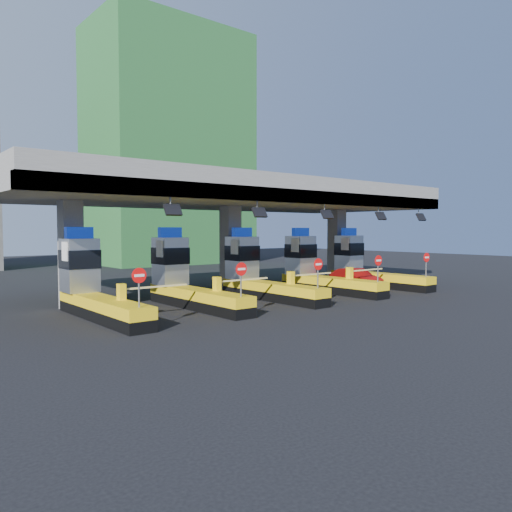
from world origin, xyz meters
TOP-DOWN VIEW (x-y plane):
  - ground at (0.00, 0.00)m, footprint 120.00×120.00m
  - toll_canopy at (0.00, 2.87)m, footprint 28.00×12.09m
  - toll_lane_far_left at (-10.00, 0.28)m, footprint 4.43×8.00m
  - toll_lane_left at (-5.00, 0.28)m, footprint 4.43×8.00m
  - toll_lane_center at (0.00, 0.28)m, footprint 4.43×8.00m
  - toll_lane_right at (5.00, 0.28)m, footprint 4.43×8.00m
  - toll_lane_far_right at (10.00, 0.28)m, footprint 4.43×8.00m
  - bg_building_scaffold at (12.00, 32.00)m, footprint 18.00×12.00m
  - red_car at (7.97, -0.53)m, footprint 2.27×4.41m

SIDE VIEW (x-z plane):
  - ground at x=0.00m, z-range 0.00..0.00m
  - red_car at x=7.97m, z-range 0.00..1.39m
  - toll_lane_far_left at x=-10.00m, z-range -0.68..3.47m
  - toll_lane_left at x=-5.00m, z-range -0.68..3.47m
  - toll_lane_center at x=0.00m, z-range -0.68..3.47m
  - toll_lane_right at x=5.00m, z-range -0.68..3.47m
  - toll_lane_far_right at x=10.00m, z-range -0.68..3.47m
  - toll_canopy at x=0.00m, z-range 2.63..9.63m
  - bg_building_scaffold at x=12.00m, z-range 0.00..28.00m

